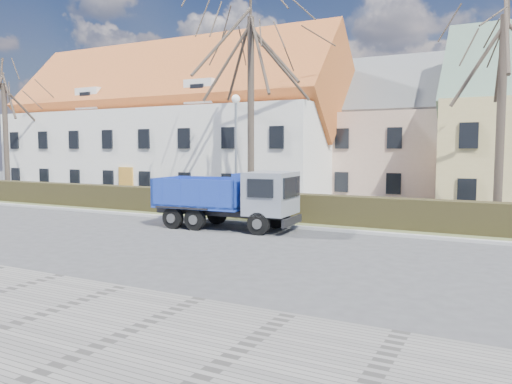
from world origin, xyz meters
The scene contains 13 objects.
ground centered at (0.00, 0.00, 0.00)m, with size 120.00×120.00×0.00m, color #3C3D3F.
curb_far centered at (0.00, 4.60, 0.06)m, with size 80.00×0.30×0.12m, color #A5A5A4.
grass_strip centered at (0.00, 6.20, 0.05)m, with size 80.00×3.00×0.10m, color #4D5630.
hedge centered at (0.00, 6.00, 0.65)m, with size 60.00×0.90×1.30m, color black.
building_white centered at (-13.00, 16.00, 4.75)m, with size 26.80×10.80×9.50m, color white, non-canonical shape.
building_pink centered at (4.00, 20.00, 4.00)m, with size 10.80×8.80×8.00m, color #C9A48E, non-canonical shape.
tree_0 centered at (-22.00, 8.50, 4.95)m, with size 7.20×7.20×9.90m, color #382F27, non-canonical shape.
tree_1 centered at (-2.00, 8.50, 6.33)m, with size 9.20×9.20×12.65m, color #382F27, non-canonical shape.
tree_2 centered at (10.00, 8.50, 5.50)m, with size 8.00×8.00×11.00m, color #382F27, non-canonical shape.
dump_truck centered at (-0.62, 3.17, 1.29)m, with size 6.44×2.39×2.57m, color #163098, non-canonical shape.
streetlight centered at (-2.06, 7.00, 3.12)m, with size 0.49×0.49×6.25m, color gray, non-canonical shape.
cart_frame centered at (-3.69, 4.47, 0.31)m, with size 0.69×0.39×0.63m, color silver, non-canonical shape.
parked_car_a centered at (-8.01, 10.56, 0.67)m, with size 1.58×3.92×1.34m, color black.
Camera 1 is at (10.63, -15.15, 3.42)m, focal length 35.00 mm.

